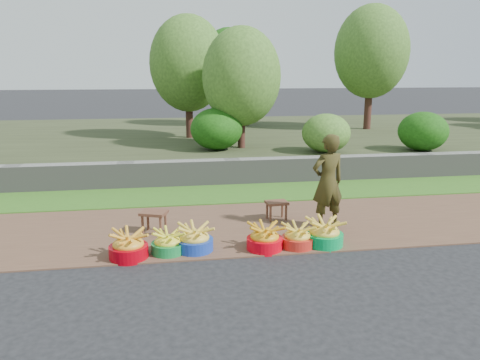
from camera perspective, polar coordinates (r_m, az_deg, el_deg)
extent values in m
plane|color=#232326|center=(6.30, 4.27, -9.26)|extent=(120.00, 120.00, 0.00)
cube|color=brown|center=(7.44, 2.08, -5.58)|extent=(80.00, 2.50, 0.02)
cube|color=#366C1E|center=(9.32, -0.27, -1.62)|extent=(80.00, 1.50, 0.04)
cube|color=slate|center=(10.08, -1.00, 1.00)|extent=(80.00, 0.35, 0.55)
cube|color=#343C21|center=(14.88, -3.64, 4.83)|extent=(80.00, 10.00, 0.50)
cylinder|color=#3B1F18|center=(16.28, 15.37, 9.16)|extent=(0.24, 0.24, 1.79)
ellipsoid|color=#467427|center=(16.26, 15.73, 14.82)|extent=(2.39, 2.39, 2.99)
cylinder|color=#3B1F18|center=(16.75, 0.78, 8.25)|extent=(0.16, 0.16, 0.93)
ellipsoid|color=#194F0E|center=(16.69, 0.79, 11.45)|extent=(1.56, 1.56, 1.95)
cylinder|color=#3B1F18|center=(11.82, 0.17, 6.81)|extent=(0.19, 0.19, 1.18)
ellipsoid|color=#467427|center=(11.75, 0.18, 12.50)|extent=(1.94, 1.94, 2.42)
cylinder|color=#3B1F18|center=(13.73, -6.20, 8.18)|extent=(0.21, 0.21, 1.45)
ellipsoid|color=#467427|center=(13.68, -6.35, 13.93)|extent=(2.16, 2.16, 2.70)
cylinder|color=#3B1F18|center=(16.81, -1.38, 9.27)|extent=(0.21, 0.21, 1.52)
ellipsoid|color=#194F0E|center=(16.78, -1.40, 13.90)|extent=(2.00, 2.00, 2.51)
ellipsoid|color=#467427|center=(11.34, 10.46, 5.65)|extent=(1.15, 1.15, 0.92)
ellipsoid|color=#194F0E|center=(12.21, 21.42, 5.55)|extent=(1.18, 1.18, 0.94)
ellipsoid|color=#194F0E|center=(11.53, -2.88, 6.24)|extent=(1.28, 1.28, 1.02)
cylinder|color=#A4000C|center=(6.34, -13.41, -8.54)|extent=(0.51, 0.51, 0.18)
ellipsoid|color=gold|center=(6.29, -13.48, -7.34)|extent=(0.45, 0.45, 0.29)
cylinder|color=#147F36|center=(6.40, -8.77, -8.23)|extent=(0.45, 0.45, 0.16)
ellipsoid|color=yellow|center=(6.36, -8.81, -7.18)|extent=(0.39, 0.39, 0.25)
cylinder|color=#1737A3|center=(6.44, -5.55, -7.91)|extent=(0.50, 0.50, 0.18)
ellipsoid|color=yellow|center=(6.39, -5.57, -6.72)|extent=(0.44, 0.44, 0.29)
cylinder|color=red|center=(6.46, 3.01, -7.78)|extent=(0.49, 0.49, 0.18)
ellipsoid|color=orange|center=(6.42, 3.03, -6.63)|extent=(0.43, 0.43, 0.28)
cylinder|color=red|center=(6.58, 7.00, -7.55)|extent=(0.45, 0.45, 0.16)
ellipsoid|color=yellow|center=(6.53, 7.03, -6.51)|extent=(0.40, 0.40, 0.26)
cylinder|color=#019645|center=(6.70, 10.22, -7.16)|extent=(0.53, 0.53, 0.19)
ellipsoid|color=gold|center=(6.65, 10.27, -5.96)|extent=(0.46, 0.46, 0.30)
cube|color=brown|center=(7.12, -10.47, -3.97)|extent=(0.45, 0.40, 0.04)
cylinder|color=brown|center=(7.14, -11.79, -5.38)|extent=(0.04, 0.04, 0.29)
cylinder|color=brown|center=(7.03, -9.64, -5.57)|extent=(0.04, 0.04, 0.29)
cylinder|color=brown|center=(7.31, -11.16, -4.90)|extent=(0.04, 0.04, 0.29)
cylinder|color=brown|center=(7.20, -9.06, -5.09)|extent=(0.04, 0.04, 0.29)
cube|color=brown|center=(7.64, 4.49, -2.77)|extent=(0.37, 0.30, 0.04)
cylinder|color=brown|center=(7.56, 3.74, -4.14)|extent=(0.04, 0.04, 0.27)
cylinder|color=brown|center=(7.64, 5.64, -3.98)|extent=(0.04, 0.04, 0.27)
cylinder|color=brown|center=(7.73, 3.32, -3.75)|extent=(0.04, 0.04, 0.27)
cylinder|color=brown|center=(7.81, 5.18, -3.60)|extent=(0.04, 0.04, 0.27)
imported|color=black|center=(7.22, 10.65, -0.23)|extent=(0.60, 0.46, 1.47)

